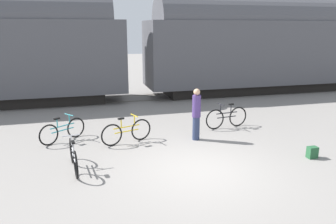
% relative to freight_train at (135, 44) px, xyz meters
% --- Properties ---
extents(ground_plane, '(80.00, 80.00, 0.00)m').
position_rel_freight_train_xyz_m(ground_plane, '(0.00, -9.44, -2.85)').
color(ground_plane, gray).
extents(freight_train, '(59.38, 2.86, 5.40)m').
position_rel_freight_train_xyz_m(freight_train, '(0.00, 0.00, 0.00)').
color(freight_train, black).
rests_on(freight_train, ground_plane).
extents(rail_near, '(71.38, 0.07, 0.01)m').
position_rel_freight_train_xyz_m(rail_near, '(0.00, -0.72, -2.84)').
color(rail_near, '#4C4238').
rests_on(rail_near, ground_plane).
extents(rail_far, '(71.38, 0.07, 0.01)m').
position_rel_freight_train_xyz_m(rail_far, '(0.00, 0.72, -2.84)').
color(rail_far, '#4C4238').
rests_on(rail_far, ground_plane).
extents(bicycle_yellow, '(1.72, 0.62, 0.91)m').
position_rel_freight_train_xyz_m(bicycle_yellow, '(-1.52, -6.88, -2.47)').
color(bicycle_yellow, black).
rests_on(bicycle_yellow, ground_plane).
extents(bicycle_black, '(1.77, 0.46, 0.95)m').
position_rel_freight_train_xyz_m(bicycle_black, '(2.35, -6.18, -2.45)').
color(bicycle_black, black).
rests_on(bicycle_black, ground_plane).
extents(bicycle_teal, '(1.43, 1.06, 0.87)m').
position_rel_freight_train_xyz_m(bicycle_teal, '(-3.54, -6.16, -2.48)').
color(bicycle_teal, black).
rests_on(bicycle_teal, ground_plane).
extents(bicycle_silver, '(0.46, 1.76, 0.89)m').
position_rel_freight_train_xyz_m(bicycle_silver, '(-3.17, -8.62, -2.47)').
color(bicycle_silver, black).
rests_on(bicycle_silver, ground_plane).
extents(person_in_purple, '(0.28, 0.28, 1.75)m').
position_rel_freight_train_xyz_m(person_in_purple, '(0.78, -7.16, -1.95)').
color(person_in_purple, '#283351').
rests_on(person_in_purple, ground_plane).
extents(backpack, '(0.28, 0.20, 0.34)m').
position_rel_freight_train_xyz_m(backpack, '(3.49, -9.58, -2.68)').
color(backpack, '#235633').
rests_on(backpack, ground_plane).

